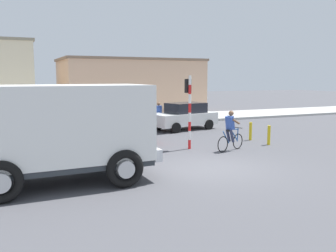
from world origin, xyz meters
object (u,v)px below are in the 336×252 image
at_px(car_red_near, 126,117).
at_px(pedestrian_near_kerb, 159,115).
at_px(truck_foreground, 59,127).
at_px(traffic_light_pole, 189,102).
at_px(cyclist, 231,131).
at_px(bollard_far, 251,131).
at_px(car_white_mid, 184,116).
at_px(bollard_near, 269,135).
at_px(car_far_side, 106,128).

distance_m(car_red_near, pedestrian_near_kerb, 2.09).
xyz_separation_m(truck_foreground, traffic_light_pole, (5.92, 3.20, 0.40)).
xyz_separation_m(cyclist, bollard_far, (2.42, 1.85, -0.41)).
xyz_separation_m(car_white_mid, bollard_near, (1.34, -6.10, -0.37)).
bearing_deg(car_white_mid, bollard_near, -77.60).
bearing_deg(car_far_side, bollard_far, -11.77).
bearing_deg(truck_foreground, bollard_far, 21.79).
height_order(cyclist, bollard_far, cyclist).
relative_size(car_red_near, car_white_mid, 1.00).
distance_m(car_white_mid, pedestrian_near_kerb, 1.59).
relative_size(car_red_near, bollard_near, 4.73).
bearing_deg(bollard_far, bollard_near, -90.00).
xyz_separation_m(cyclist, car_red_near, (-2.28, 7.55, -0.05)).
relative_size(truck_foreground, bollard_near, 6.06).
relative_size(bollard_near, bollard_far, 1.00).
distance_m(cyclist, car_red_near, 7.88).
relative_size(cyclist, bollard_far, 1.91).
distance_m(truck_foreground, car_red_near, 10.87).
bearing_deg(bollard_near, bollard_far, 90.00).
distance_m(truck_foreground, pedestrian_near_kerb, 11.95).
distance_m(car_red_near, bollard_far, 7.39).
xyz_separation_m(pedestrian_near_kerb, bollard_near, (2.61, -7.05, -0.40)).
distance_m(cyclist, bollard_far, 3.07).
relative_size(cyclist, car_far_side, 0.41).
bearing_deg(car_red_near, car_white_mid, -16.64).
xyz_separation_m(traffic_light_pole, car_red_near, (-0.87, 6.40, -1.25)).
bearing_deg(cyclist, bollard_near, 10.51).
bearing_deg(car_far_side, pedestrian_near_kerb, 43.86).
xyz_separation_m(cyclist, pedestrian_near_kerb, (-0.19, 7.50, -0.02)).
relative_size(truck_foreground, car_red_near, 1.28).
distance_m(traffic_light_pole, car_far_side, 4.02).
height_order(traffic_light_pole, car_far_side, traffic_light_pole).
distance_m(pedestrian_near_kerb, bollard_far, 6.24).
bearing_deg(car_red_near, traffic_light_pole, -82.26).
bearing_deg(car_far_side, bollard_near, -22.25).
bearing_deg(bollard_near, traffic_light_pole, 169.60).
distance_m(cyclist, car_far_side, 5.63).
relative_size(traffic_light_pole, car_white_mid, 0.75).
relative_size(truck_foreground, cyclist, 3.17).
bearing_deg(car_far_side, cyclist, -35.92).
height_order(bollard_near, bollard_far, same).
height_order(car_far_side, bollard_far, car_far_side).
bearing_deg(truck_foreground, bollard_near, 14.36).
relative_size(car_white_mid, bollard_far, 4.74).
bearing_deg(car_far_side, truck_foreground, -117.34).
height_order(traffic_light_pole, pedestrian_near_kerb, traffic_light_pole).
relative_size(cyclist, car_white_mid, 0.40).
relative_size(cyclist, bollard_near, 1.91).
distance_m(car_white_mid, bollard_far, 4.90).
xyz_separation_m(car_red_near, car_white_mid, (3.35, -1.00, 0.00)).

